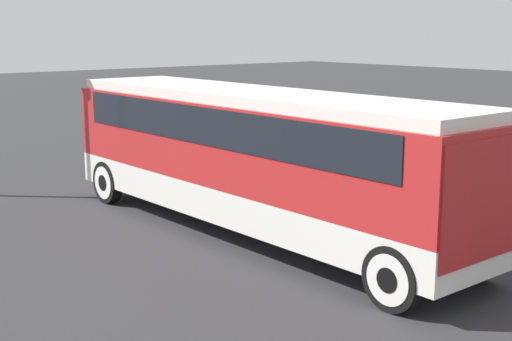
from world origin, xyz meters
The scene contains 3 objects.
ground_plane centered at (0.00, 0.00, 0.00)m, with size 120.00×120.00×0.00m, color #2D2D30.
tour_bus centered at (0.10, 0.00, 1.87)m, with size 11.20×2.58×3.10m.
parked_car_mid centered at (-0.14, 7.59, 0.70)m, with size 4.33×1.88×1.43m.
Camera 1 is at (11.51, -9.57, 4.37)m, focal length 50.00 mm.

